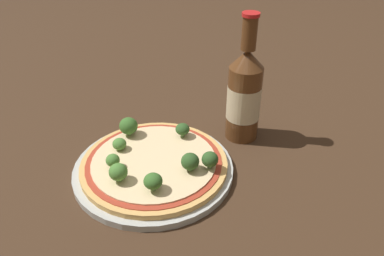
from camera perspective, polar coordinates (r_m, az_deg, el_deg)
The scene contains 12 objects.
ground_plane at distance 0.67m, azimuth -5.43°, elevation -5.80°, with size 3.00×3.00×0.00m, color #3D2819.
plate at distance 0.65m, azimuth -5.85°, elevation -6.17°, with size 0.27×0.27×0.01m.
pizza at distance 0.64m, azimuth -5.78°, elevation -5.33°, with size 0.25×0.25×0.01m.
broccoli_floret_0 at distance 0.69m, azimuth -9.88°, elevation 0.21°, with size 0.03×0.03×0.04m.
broccoli_floret_1 at distance 0.57m, azimuth -5.96°, elevation -8.08°, with size 0.03×0.03×0.03m.
broccoli_floret_2 at distance 0.60m, azimuth -0.28°, elevation -5.14°, with size 0.03×0.03×0.03m.
broccoli_floret_3 at distance 0.68m, azimuth -1.45°, elevation -0.19°, with size 0.03×0.03×0.03m.
broccoli_floret_4 at distance 0.59m, azimuth -11.17°, elevation -6.60°, with size 0.03×0.03×0.03m.
broccoli_floret_5 at distance 0.62m, azimuth -11.98°, elevation -4.86°, with size 0.02×0.02×0.03m.
broccoli_floret_6 at distance 0.67m, azimuth -11.00°, elevation -2.40°, with size 0.02×0.02×0.02m.
broccoli_floret_7 at distance 0.61m, azimuth 2.75°, elevation -4.81°, with size 0.03×0.03×0.03m.
beer_bottle at distance 0.70m, azimuth 7.96°, elevation 5.08°, with size 0.06×0.06×0.24m.
Camera 1 is at (0.43, -0.30, 0.42)m, focal length 35.00 mm.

